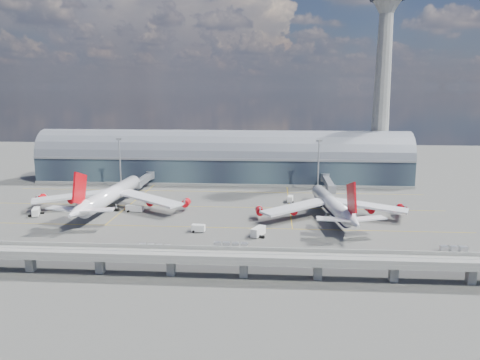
# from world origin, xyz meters

# --- Properties ---
(ground) EXTENTS (500.00, 500.00, 0.00)m
(ground) POSITION_xyz_m (0.00, 0.00, 0.00)
(ground) COLOR #474744
(ground) RESTS_ON ground
(taxi_lines) EXTENTS (200.00, 80.12, 0.01)m
(taxi_lines) POSITION_xyz_m (0.00, 22.11, 0.01)
(taxi_lines) COLOR gold
(taxi_lines) RESTS_ON ground
(terminal) EXTENTS (200.00, 30.00, 28.00)m
(terminal) POSITION_xyz_m (0.00, 77.99, 11.34)
(terminal) COLOR #202835
(terminal) RESTS_ON ground
(control_tower) EXTENTS (19.00, 19.00, 103.00)m
(control_tower) POSITION_xyz_m (85.00, 83.00, 51.64)
(control_tower) COLOR gray
(control_tower) RESTS_ON ground
(guideway) EXTENTS (220.00, 8.50, 7.20)m
(guideway) POSITION_xyz_m (-0.00, -55.00, 5.29)
(guideway) COLOR gray
(guideway) RESTS_ON ground
(floodlight_mast_left) EXTENTS (3.00, 0.70, 25.70)m
(floodlight_mast_left) POSITION_xyz_m (-50.00, 55.00, 13.63)
(floodlight_mast_left) COLOR gray
(floodlight_mast_left) RESTS_ON ground
(floodlight_mast_right) EXTENTS (3.00, 0.70, 25.70)m
(floodlight_mast_right) POSITION_xyz_m (50.00, 55.00, 13.63)
(floodlight_mast_right) COLOR gray
(floodlight_mast_right) RESTS_ON ground
(airliner_left) EXTENTS (67.80, 71.23, 21.70)m
(airliner_left) POSITION_xyz_m (-40.58, 11.84, 6.20)
(airliner_left) COLOR white
(airliner_left) RESTS_ON ground
(airliner_right) EXTENTS (60.59, 63.37, 20.12)m
(airliner_right) POSITION_xyz_m (51.24, 5.43, 5.22)
(airliner_right) COLOR white
(airliner_right) RESTS_ON ground
(jet_bridge_left) EXTENTS (4.40, 28.00, 7.25)m
(jet_bridge_left) POSITION_xyz_m (-36.95, 53.12, 5.18)
(jet_bridge_left) COLOR gray
(jet_bridge_left) RESTS_ON ground
(jet_bridge_right) EXTENTS (4.40, 32.00, 7.25)m
(jet_bridge_right) POSITION_xyz_m (54.51, 51.18, 5.18)
(jet_bridge_right) COLOR gray
(jet_bridge_right) RESTS_ON ground
(service_truck_0) EXTENTS (4.72, 7.65, 3.01)m
(service_truck_0) POSITION_xyz_m (-67.41, 1.12, 1.56)
(service_truck_0) COLOR silver
(service_truck_0) RESTS_ON ground
(service_truck_1) EXTENTS (4.90, 2.70, 2.74)m
(service_truck_1) POSITION_xyz_m (1.32, -15.92, 1.38)
(service_truck_1) COLOR silver
(service_truck_1) RESTS_ON ground
(service_truck_2) EXTENTS (7.60, 3.43, 2.66)m
(service_truck_2) POSITION_xyz_m (-29.50, 9.69, 1.39)
(service_truck_2) COLOR silver
(service_truck_2) RESTS_ON ground
(service_truck_3) EXTENTS (5.20, 7.08, 3.21)m
(service_truck_3) POSITION_xyz_m (22.78, -19.22, 1.64)
(service_truck_3) COLOR silver
(service_truck_3) RESTS_ON ground
(service_truck_4) EXTENTS (2.99, 5.18, 2.85)m
(service_truck_4) POSITION_xyz_m (35.58, 30.70, 1.44)
(service_truck_4) COLOR silver
(service_truck_4) RESTS_ON ground
(service_truck_5) EXTENTS (5.02, 4.98, 2.47)m
(service_truck_5) POSITION_xyz_m (-25.90, 24.86, 1.26)
(service_truck_5) COLOR silver
(service_truck_5) RESTS_ON ground
(cargo_train_0) EXTENTS (11.61, 2.31, 1.92)m
(cargo_train_0) POSITION_xyz_m (14.45, -32.42, 1.00)
(cargo_train_0) COLOR gray
(cargo_train_0) RESTS_ON ground
(cargo_train_1) EXTENTS (11.00, 3.09, 1.81)m
(cargo_train_1) POSITION_xyz_m (-9.49, -35.69, 0.95)
(cargo_train_1) COLOR gray
(cargo_train_1) RESTS_ON ground
(cargo_train_2) EXTENTS (8.71, 2.21, 1.93)m
(cargo_train_2) POSITION_xyz_m (84.38, -31.15, 1.01)
(cargo_train_2) COLOR gray
(cargo_train_2) RESTS_ON ground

